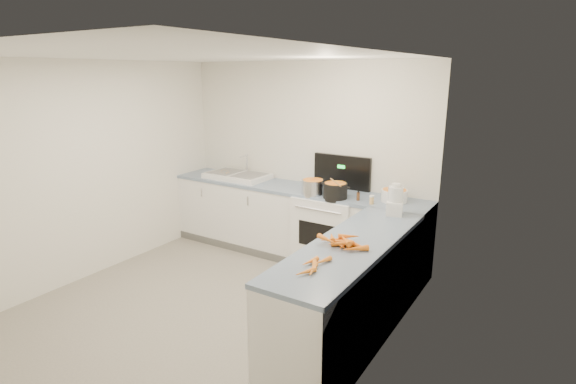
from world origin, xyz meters
The scene contains 19 objects.
floor centered at (0.00, 0.00, 0.00)m, with size 3.50×4.00×0.00m, color gray, non-canonical shape.
ceiling centered at (0.00, 0.00, 2.50)m, with size 3.50×4.00×0.00m, color silver, non-canonical shape.
wall_back centered at (0.00, 2.00, 1.25)m, with size 3.50×2.50×0.00m, color silver, non-canonical shape.
wall_left centered at (-1.75, 0.00, 1.25)m, with size 4.00×2.50×0.00m, color silver, non-canonical shape.
wall_right centered at (1.75, 0.00, 1.25)m, with size 4.00×2.50×0.00m, color silver, non-canonical shape.
counter_back centered at (0.00, 1.70, 0.47)m, with size 3.50×0.62×0.94m.
counter_right centered at (1.45, 0.30, 0.47)m, with size 0.62×2.20×0.94m.
stove centered at (0.55, 1.69, 0.47)m, with size 0.76×0.65×1.36m.
sink centered at (-0.90, 1.70, 0.98)m, with size 0.86×0.52×0.31m.
steel_pot centered at (0.39, 1.52, 1.02)m, with size 0.27×0.27×0.20m, color silver.
black_pot centered at (0.69, 1.51, 1.02)m, with size 0.28×0.28×0.20m, color black.
wooden_spoon centered at (0.69, 1.51, 1.13)m, with size 0.02×0.02×0.38m, color #AD7A47.
mixing_bowl centered at (1.32, 1.74, 1.01)m, with size 0.30×0.30×0.14m, color white.
extract_bottle centered at (0.96, 1.56, 0.99)m, with size 0.04×0.04×0.09m, color #593319.
spice_jar centered at (1.14, 1.50, 0.98)m, with size 0.05×0.05×0.08m, color #E5B266.
food_processor centered at (1.49, 1.27, 1.08)m, with size 0.21×0.23×0.33m.
carrot_pile centered at (1.42, 0.19, 0.98)m, with size 0.45×0.35×0.09m.
peeled_carrots centered at (1.42, -0.33, 0.96)m, with size 0.17×0.41×0.04m.
peelings centered at (-1.10, 1.67, 1.02)m, with size 0.22×0.21×0.01m.
Camera 1 is at (2.90, -3.04, 2.36)m, focal length 28.00 mm.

